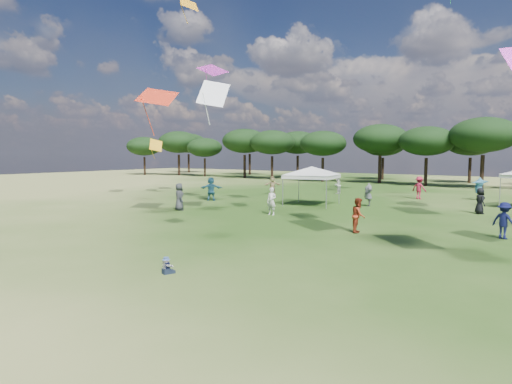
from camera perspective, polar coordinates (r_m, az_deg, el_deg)
ground at (r=12.45m, az=-18.95°, el=-12.65°), size 140.00×140.00×0.00m
tree_line at (r=54.81m, az=27.60°, el=6.36°), size 108.78×17.63×7.77m
tent_left at (r=31.12m, az=7.46°, el=3.17°), size 6.74×6.74×3.10m
toddler at (r=13.81m, az=-11.79°, el=-9.67°), size 0.39×0.43×0.53m
festival_crowd at (r=31.59m, az=16.16°, el=-0.24°), size 27.74×20.71×1.88m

